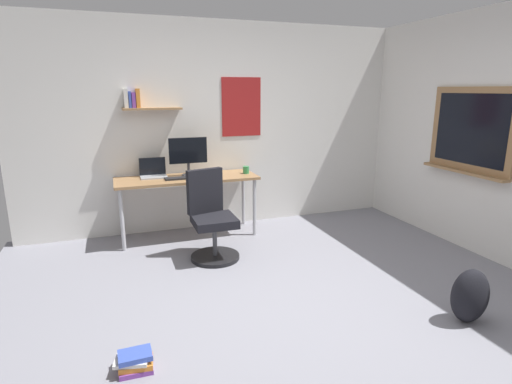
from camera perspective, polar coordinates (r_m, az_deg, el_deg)
ground_plane at (r=3.51m, az=5.77°, el=-16.29°), size 5.20×5.20×0.00m
wall_back at (r=5.36m, az=-5.23°, el=9.04°), size 5.00×0.30×2.60m
desk at (r=5.00m, az=-9.56°, el=1.23°), size 1.68×0.57×0.75m
office_chair at (r=4.39m, az=-6.21°, el=-4.04°), size 0.52×0.54×0.95m
laptop at (r=5.06m, az=-14.12°, el=2.63°), size 0.31×0.21×0.23m
monitor_primary at (r=5.03m, az=-9.44°, el=5.29°), size 0.46×0.17×0.46m
keyboard at (r=4.90m, az=-10.42°, el=1.92°), size 0.37×0.13×0.02m
computer_mouse at (r=4.95m, az=-7.22°, el=2.24°), size 0.10×0.06×0.03m
coffee_mug at (r=5.13m, az=-1.40°, el=3.10°), size 0.08×0.08×0.09m
backpack at (r=3.66m, az=27.64°, el=-12.68°), size 0.32×0.22×0.44m
book_stack_on_floor at (r=2.96m, az=-16.49°, el=-21.74°), size 0.26×0.19×0.13m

